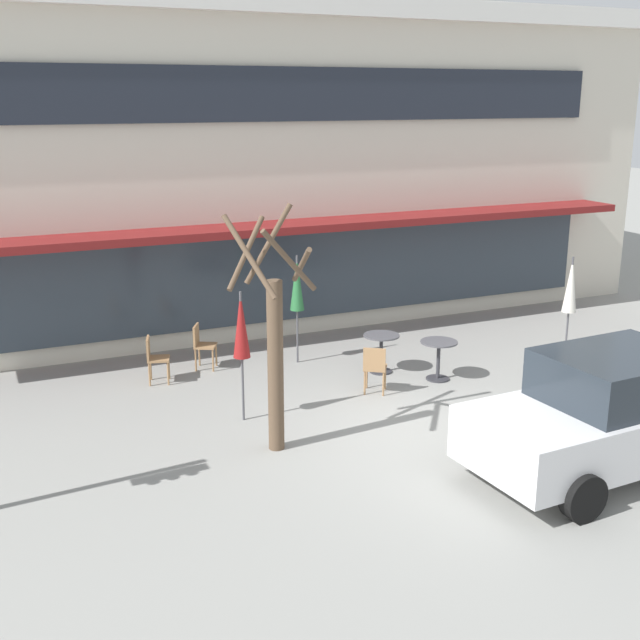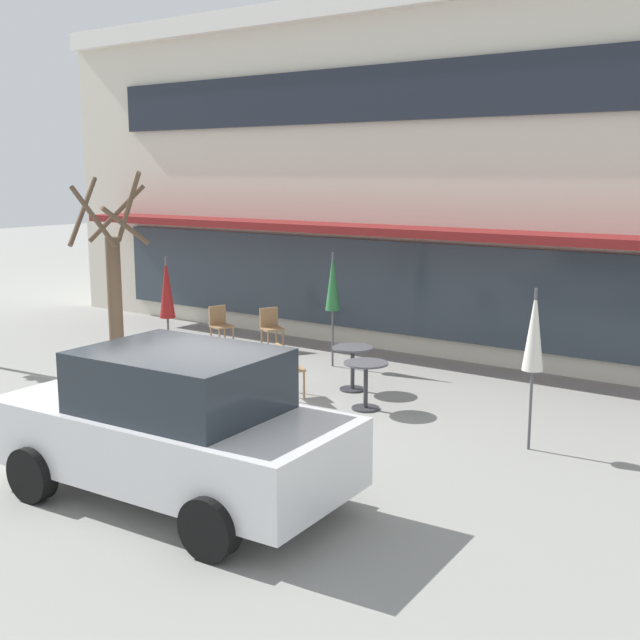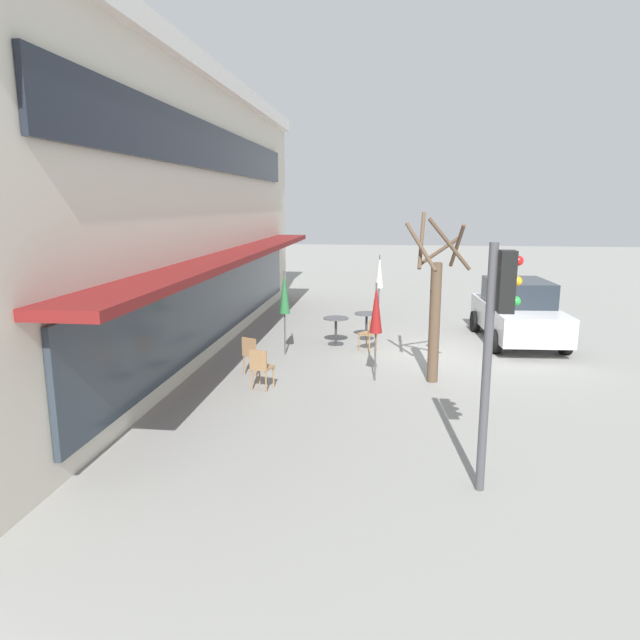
{
  "view_description": "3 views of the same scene",
  "coord_description": "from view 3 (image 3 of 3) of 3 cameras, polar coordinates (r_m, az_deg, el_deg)",
  "views": [
    {
      "loc": [
        -6.29,
        -10.08,
        5.21
      ],
      "look_at": [
        -0.41,
        3.02,
        1.18
      ],
      "focal_mm": 45.0,
      "sensor_mm": 36.0,
      "label": 1
    },
    {
      "loc": [
        8.14,
        -8.21,
        3.69
      ],
      "look_at": [
        0.36,
        2.67,
        1.21
      ],
      "focal_mm": 45.0,
      "sensor_mm": 36.0,
      "label": 2
    },
    {
      "loc": [
        -14.62,
        1.5,
        3.88
      ],
      "look_at": [
        0.24,
        3.32,
        0.81
      ],
      "focal_mm": 32.0,
      "sensor_mm": 36.0,
      "label": 3
    }
  ],
  "objects": [
    {
      "name": "cafe_chair_2",
      "position": [
        13.17,
        -6.8,
        -3.26
      ],
      "size": [
        0.54,
        0.54,
        0.89
      ],
      "color": "#9E754C",
      "rests_on": "ground"
    },
    {
      "name": "street_tree",
      "position": [
        12.57,
        11.43,
        1.25
      ],
      "size": [
        1.22,
        1.4,
        3.7
      ],
      "color": "brown",
      "rests_on": "ground"
    },
    {
      "name": "patio_umbrella_cream_folded",
      "position": [
        19.19,
        5.96,
        4.79
      ],
      "size": [
        0.28,
        0.28,
        2.2
      ],
      "color": "#4C4C51",
      "rests_on": "ground"
    },
    {
      "name": "cafe_table_streetside",
      "position": [
        16.62,
        4.67,
        -0.13
      ],
      "size": [
        0.7,
        0.7,
        0.76
      ],
      "color": "#333338",
      "rests_on": "ground"
    },
    {
      "name": "cafe_chair_1",
      "position": [
        12.1,
        -5.95,
        -4.58
      ],
      "size": [
        0.5,
        0.5,
        0.89
      ],
      "color": "#9E754C",
      "rests_on": "ground"
    },
    {
      "name": "parked_sedan",
      "position": [
        17.06,
        19.16,
        0.81
      ],
      "size": [
        4.29,
        2.2,
        1.76
      ],
      "color": "silver",
      "rests_on": "ground"
    },
    {
      "name": "building_facade",
      "position": [
        16.9,
        -23.45,
        9.83
      ],
      "size": [
        19.7,
        9.1,
        7.27
      ],
      "color": "beige",
      "rests_on": "ground"
    },
    {
      "name": "cafe_table_near_wall",
      "position": [
        15.9,
        1.6,
        -0.63
      ],
      "size": [
        0.7,
        0.7,
        0.76
      ],
      "color": "#333338",
      "rests_on": "ground"
    },
    {
      "name": "cafe_chair_0",
      "position": [
        15.19,
        5.07,
        -1.21
      ],
      "size": [
        0.56,
        0.56,
        0.89
      ],
      "color": "#9E754C",
      "rests_on": "ground"
    },
    {
      "name": "patio_umbrella_green_folded",
      "position": [
        12.46,
        5.64,
        1.11
      ],
      "size": [
        0.28,
        0.28,
        2.2
      ],
      "color": "#4C4C51",
      "rests_on": "ground"
    },
    {
      "name": "traffic_light_pole",
      "position": [
        7.76,
        17.27,
        -0.74
      ],
      "size": [
        0.26,
        0.43,
        3.4
      ],
      "color": "#47474C",
      "rests_on": "ground"
    },
    {
      "name": "ground_plane",
      "position": [
        15.2,
        12.42,
        -3.48
      ],
      "size": [
        80.0,
        80.0,
        0.0
      ],
      "primitive_type": "plane",
      "color": "gray"
    },
    {
      "name": "patio_umbrella_corner_open",
      "position": [
        14.64,
        -3.58,
        2.72
      ],
      "size": [
        0.28,
        0.28,
        2.2
      ],
      "color": "#4C4C51",
      "rests_on": "ground"
    }
  ]
}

